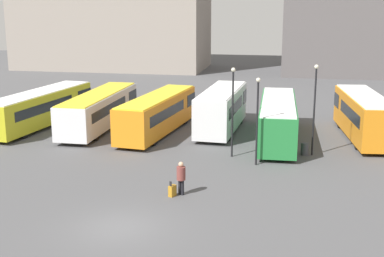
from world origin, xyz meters
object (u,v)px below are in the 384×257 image
object	(u,v)px
bus_0	(41,107)
bus_2	(158,112)
bus_1	(100,109)
bus_4	(278,118)
bus_3	(222,108)
bus_5	(364,115)
lamp_post_2	(257,114)
lamp_post_0	(233,105)
suitcase	(172,191)
trash_bin	(305,149)
traveler	(181,175)
lamp_post_1	(315,103)

from	to	relation	value
bus_0	bus_2	bearing A→B (deg)	-85.01
bus_1	bus_4	xyz separation A→B (m)	(14.25, -1.15, 0.05)
bus_3	bus_5	size ratio (longest dim) A/B	0.89
lamp_post_2	lamp_post_0	bearing A→B (deg)	138.14
bus_2	suitcase	distance (m)	14.12
bus_5	trash_bin	xyz separation A→B (m)	(-4.33, -5.48, -1.35)
bus_4	trash_bin	world-z (taller)	bus_4
bus_2	bus_1	bearing A→B (deg)	89.24
bus_4	traveler	size ratio (longest dim) A/B	6.62
lamp_post_2	bus_2	bearing A→B (deg)	139.29
bus_0	bus_1	xyz separation A→B (m)	(4.99, 0.27, -0.00)
bus_1	traveler	distance (m)	16.81
lamp_post_1	traveler	bearing A→B (deg)	-128.15
bus_0	lamp_post_2	distance (m)	19.69
traveler	trash_bin	bearing A→B (deg)	-13.09
bus_2	suitcase	xyz separation A→B (m)	(4.22, -13.42, -1.30)
bus_3	traveler	xyz separation A→B (m)	(-0.14, -14.70, -0.71)
bus_2	suitcase	size ratio (longest dim) A/B	13.44
trash_bin	traveler	bearing A→B (deg)	-126.35
bus_4	trash_bin	xyz separation A→B (m)	(1.96, -3.68, -1.21)
bus_4	lamp_post_2	size ratio (longest dim) A/B	2.19
bus_1	traveler	bearing A→B (deg)	-144.91
bus_1	lamp_post_1	bearing A→B (deg)	-105.97
suitcase	bus_0	bearing A→B (deg)	69.17
traveler	trash_bin	xyz separation A→B (m)	(6.57, 8.92, -0.66)
bus_2	traveler	size ratio (longest dim) A/B	6.37
lamp_post_2	suitcase	bearing A→B (deg)	-121.57
bus_3	lamp_post_1	world-z (taller)	lamp_post_1
lamp_post_0	lamp_post_1	bearing A→B (deg)	14.46
lamp_post_2	bus_5	bearing A→B (deg)	48.48
bus_3	suitcase	distance (m)	15.10
bus_3	lamp_post_1	bearing A→B (deg)	-126.81
bus_4	trash_bin	distance (m)	4.34
bus_1	bus_5	bearing A→B (deg)	-88.15
bus_4	suitcase	bearing A→B (deg)	156.98
bus_2	lamp_post_1	size ratio (longest dim) A/B	1.92
bus_0	suitcase	world-z (taller)	bus_0
bus_2	bus_5	bearing A→B (deg)	-78.57
lamp_post_1	lamp_post_0	bearing A→B (deg)	-165.54
bus_2	traveler	distance (m)	13.90
traveler	lamp_post_2	size ratio (longest dim) A/B	0.33
bus_5	traveler	world-z (taller)	bus_5
traveler	suitcase	bearing A→B (deg)	151.06
traveler	lamp_post_1	xyz separation A→B (m)	(7.04, 8.96, 2.46)
bus_2	lamp_post_2	xyz separation A→B (m)	(8.15, -7.02, 1.66)
bus_4	suitcase	world-z (taller)	bus_4
bus_0	bus_2	world-z (taller)	bus_2
bus_3	lamp_post_0	size ratio (longest dim) A/B	1.61
lamp_post_1	bus_3	bearing A→B (deg)	140.24
bus_0	bus_5	xyz separation A→B (m)	(25.54, 0.93, 0.19)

